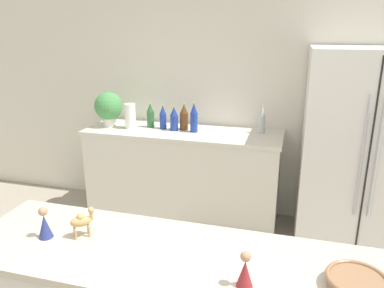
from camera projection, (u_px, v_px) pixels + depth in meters
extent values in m
cube|color=silver|center=(243.00, 91.00, 3.67)|extent=(8.00, 0.06, 2.55)
cube|color=silver|center=(183.00, 176.00, 3.75)|extent=(1.86, 0.60, 0.89)
cube|color=silver|center=(183.00, 132.00, 3.61)|extent=(1.89, 0.63, 0.03)
cube|color=silver|center=(360.00, 153.00, 3.15)|extent=(0.94, 0.72, 1.72)
cube|color=black|center=(367.00, 168.00, 2.81)|extent=(0.01, 0.01, 1.65)
cylinder|color=#B2B5BA|center=(362.00, 157.00, 2.78)|extent=(0.02, 0.02, 0.95)
cylinder|color=#B2B5BA|center=(377.00, 158.00, 2.76)|extent=(0.02, 0.02, 0.95)
cube|color=#B7AD99|center=(197.00, 262.00, 1.60)|extent=(2.15, 0.58, 0.03)
cylinder|color=silver|center=(109.00, 121.00, 3.76)|extent=(0.13, 0.13, 0.10)
sphere|color=#478E4C|center=(108.00, 106.00, 3.71)|extent=(0.28, 0.28, 0.28)
cylinder|color=white|center=(130.00, 116.00, 3.65)|extent=(0.10, 0.10, 0.24)
cylinder|color=navy|center=(194.00, 123.00, 3.53)|extent=(0.07, 0.07, 0.18)
cone|color=navy|center=(194.00, 108.00, 3.49)|extent=(0.07, 0.07, 0.10)
cylinder|color=gold|center=(194.00, 102.00, 3.47)|extent=(0.02, 0.02, 0.01)
cylinder|color=navy|center=(163.00, 121.00, 3.65)|extent=(0.07, 0.07, 0.15)
cone|color=navy|center=(163.00, 110.00, 3.62)|extent=(0.06, 0.06, 0.08)
cylinder|color=gold|center=(163.00, 105.00, 3.61)|extent=(0.02, 0.02, 0.01)
cylinder|color=#2D6033|center=(151.00, 119.00, 3.71)|extent=(0.07, 0.07, 0.15)
cone|color=#2D6033|center=(150.00, 108.00, 3.67)|extent=(0.07, 0.07, 0.09)
cylinder|color=gold|center=(150.00, 103.00, 3.66)|extent=(0.03, 0.03, 0.01)
cylinder|color=navy|center=(174.00, 123.00, 3.59)|extent=(0.08, 0.08, 0.15)
cone|color=navy|center=(174.00, 111.00, 3.56)|extent=(0.07, 0.07, 0.08)
cylinder|color=gold|center=(174.00, 106.00, 3.55)|extent=(0.03, 0.03, 0.01)
cylinder|color=#B2B7BC|center=(262.00, 125.00, 3.48)|extent=(0.07, 0.07, 0.17)
cone|color=#B2B7BC|center=(262.00, 111.00, 3.45)|extent=(0.06, 0.06, 0.09)
cylinder|color=gold|center=(263.00, 105.00, 3.43)|extent=(0.02, 0.02, 0.01)
cylinder|color=brown|center=(184.00, 121.00, 3.62)|extent=(0.08, 0.08, 0.16)
cone|color=brown|center=(184.00, 109.00, 3.58)|extent=(0.08, 0.08, 0.09)
cylinder|color=gold|center=(184.00, 104.00, 3.56)|extent=(0.03, 0.03, 0.01)
cylinder|color=#8C6647|center=(357.00, 284.00, 1.40)|extent=(0.21, 0.21, 0.04)
torus|color=#8C6647|center=(358.00, 279.00, 1.39)|extent=(0.23, 0.23, 0.02)
ellipsoid|color=tan|center=(81.00, 221.00, 1.74)|extent=(0.11, 0.10, 0.05)
sphere|color=tan|center=(81.00, 217.00, 1.73)|extent=(0.04, 0.04, 0.04)
cylinder|color=tan|center=(91.00, 215.00, 1.75)|extent=(0.02, 0.02, 0.05)
sphere|color=tan|center=(91.00, 210.00, 1.74)|extent=(0.03, 0.03, 0.03)
cylinder|color=tan|center=(88.00, 228.00, 1.78)|extent=(0.01, 0.01, 0.05)
cylinder|color=tan|center=(89.00, 231.00, 1.75)|extent=(0.01, 0.01, 0.05)
cylinder|color=tan|center=(75.00, 231.00, 1.76)|extent=(0.01, 0.01, 0.05)
cylinder|color=tan|center=(75.00, 234.00, 1.73)|extent=(0.01, 0.01, 0.05)
cone|color=maroon|center=(245.00, 274.00, 1.41)|extent=(0.06, 0.06, 0.11)
sphere|color=#A37A5B|center=(246.00, 257.00, 1.39)|extent=(0.04, 0.04, 0.04)
cone|color=navy|center=(45.00, 226.00, 1.74)|extent=(0.07, 0.07, 0.11)
sphere|color=#A37A5B|center=(43.00, 211.00, 1.71)|extent=(0.04, 0.04, 0.04)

